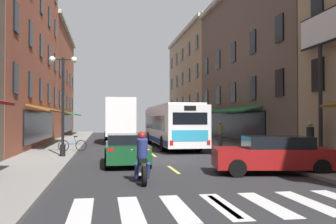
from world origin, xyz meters
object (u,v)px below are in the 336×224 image
Objects in this scene: box_truck at (119,120)px; pedestrian_mid at (220,133)px; sedan_far at (115,130)px; billboard_sign at (320,46)px; transit_bus at (172,125)px; street_lamp_twin at (63,101)px; sedan_near at (126,149)px; sedan_mid at (273,154)px; bicycle_near at (72,145)px; pedestrian_near at (310,139)px; motorcycle_rider at (142,161)px.

pedestrian_mid is at bearing -48.37° from box_truck.
billboard_sign is at bearing -73.66° from sedan_far.
transit_bus is 10.06m from street_lamp_twin.
sedan_near is 27.98m from sedan_far.
billboard_sign is 1.47× the size of sedan_mid.
bicycle_near is at bearing -107.51° from box_truck.
pedestrian_mid is at bearing -58.01° from pedestrian_near.
box_truck is at bearing 72.49° from bicycle_near.
pedestrian_mid is at bearing 50.27° from sedan_near.
transit_bus is 2.31× the size of street_lamp_twin.
street_lamp_twin reaches higher than pedestrian_mid.
billboard_sign is 0.57× the size of transit_bus.
pedestrian_near is at bearing -30.99° from bicycle_near.
motorcycle_rider is at bearing -34.17° from pedestrian_mid.
pedestrian_mid reaches higher than sedan_far.
bicycle_near is 10.28m from pedestrian_mid.
pedestrian_mid is 11.76m from street_lamp_twin.
sedan_mid is at bearing -144.48° from billboard_sign.
transit_bus is at bearing 95.99° from sedan_mid.
sedan_near is 8.64m from pedestrian_near.
sedan_mid is (1.45, -13.82, -0.89)m from transit_bus.
box_truck reaches higher than sedan_mid.
sedan_near is at bearing -91.10° from box_truck.
transit_bus is 7.07m from box_truck.
pedestrian_near is at bearing -17.92° from street_lamp_twin.
sedan_mid is at bearing -75.76° from box_truck.
sedan_far is 32.82m from motorcycle_rider.
sedan_mid is 11.05m from street_lamp_twin.
bicycle_near is at bearing 85.67° from street_lamp_twin.
sedan_far is (-5.03, 31.62, 0.00)m from sedan_mid.
pedestrian_mid is (1.77, 12.22, 0.34)m from sedan_mid.
box_truck is 1.75× the size of sedan_mid.
sedan_far is 20.56m from pedestrian_mid.
box_truck is at bearing -40.97° from pedestrian_near.
motorcycle_rider is at bearing -67.23° from street_lamp_twin.
box_truck reaches higher than pedestrian_mid.
transit_bus reaches higher than pedestrian_mid.
billboard_sign is 0.84× the size of box_truck.
billboard_sign reaches higher than pedestrian_near.
motorcycle_rider reaches higher than sedan_near.
sedan_far is 22.02m from bicycle_near.
motorcycle_rider is 1.16× the size of pedestrian_mid.
box_truck is 11.80m from sedan_far.
pedestrian_near reaches higher than sedan_mid.
transit_bus is 10.94m from sedan_near.
bicycle_near is (-3.17, -10.05, -1.47)m from box_truck.
motorcycle_rider is (-8.63, -3.70, -4.75)m from billboard_sign.
street_lamp_twin is at bearing 5.01° from pedestrian_near.
billboard_sign is at bearing 35.52° from sedan_mid.
billboard_sign reaches higher than transit_bus.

